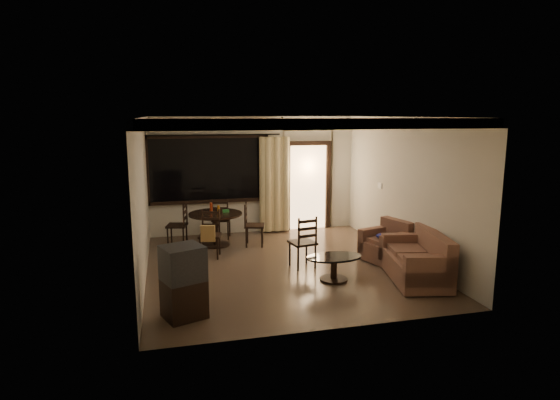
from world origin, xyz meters
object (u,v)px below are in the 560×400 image
object	(u,v)px
tv_cabinet	(184,282)
sofa	(419,262)
dining_chair_south	(210,242)
dining_chair_north	(221,226)
coffee_table	(334,264)
side_chair	(303,252)
dining_chair_east	(254,233)
armchair	(387,245)
dining_table	(216,220)
dining_chair_west	(178,233)

from	to	relation	value
tv_cabinet	sofa	size ratio (longest dim) A/B	0.62
dining_chair_south	dining_chair_north	xyz separation A→B (m)	(0.40, 1.40, -0.02)
sofa	coffee_table	size ratio (longest dim) A/B	1.73
sofa	side_chair	world-z (taller)	side_chair
dining_chair_east	sofa	xyz separation A→B (m)	(2.37, -2.85, 0.05)
armchair	dining_table	bearing A→B (deg)	132.42
dining_table	dining_chair_north	distance (m)	0.67
sofa	armchair	size ratio (longest dim) A/B	1.77
side_chair	sofa	bearing A→B (deg)	135.89
dining_chair_west	sofa	distance (m)	5.15
side_chair	coffee_table	bearing A→B (deg)	101.43
dining_table	coffee_table	bearing A→B (deg)	-56.99
dining_chair_south	coffee_table	distance (m)	2.70
dining_table	dining_chair_east	size ratio (longest dim) A/B	1.23
sofa	dining_chair_south	bearing A→B (deg)	158.60
dining_table	dining_chair_north	size ratio (longest dim) A/B	1.23
armchair	dining_chair_north	bearing A→B (deg)	123.68
dining_chair_east	dining_chair_south	distance (m)	1.20
dining_chair_west	dining_chair_east	bearing A→B (deg)	90.00
side_chair	dining_chair_south	bearing A→B (deg)	-43.15
dining_chair_north	coffee_table	world-z (taller)	dining_chair_north
dining_chair_south	tv_cabinet	size ratio (longest dim) A/B	0.91
dining_chair_south	side_chair	bearing A→B (deg)	-18.63
coffee_table	side_chair	bearing A→B (deg)	111.84
dining_chair_east	dining_chair_north	world-z (taller)	same
dining_chair_west	dining_chair_north	distance (m)	1.07
dining_table	dining_chair_west	size ratio (longest dim) A/B	1.23
dining_chair_east	armchair	bearing A→B (deg)	-111.37
coffee_table	dining_chair_south	bearing A→B (deg)	136.51
dining_chair_east	armchair	size ratio (longest dim) A/B	0.99
dining_table	dining_chair_south	distance (m)	0.90
sofa	coffee_table	xyz separation A→B (m)	(-1.43, 0.36, -0.05)
tv_cabinet	sofa	xyz separation A→B (m)	(4.02, 0.55, -0.19)
dining_chair_west	armchair	size ratio (longest dim) A/B	0.99
dining_chair_west	tv_cabinet	bearing A→B (deg)	13.65
side_chair	dining_chair_west	bearing A→B (deg)	-53.41
dining_chair_east	tv_cabinet	xyz separation A→B (m)	(-1.65, -3.39, 0.24)
dining_chair_north	armchair	size ratio (longest dim) A/B	0.99
dining_table	coffee_table	size ratio (longest dim) A/B	1.18
tv_cabinet	dining_chair_west	bearing A→B (deg)	68.84
tv_cabinet	dining_table	bearing A→B (deg)	56.11
armchair	side_chair	world-z (taller)	side_chair
side_chair	tv_cabinet	bearing A→B (deg)	26.68
dining_chair_south	sofa	bearing A→B (deg)	-19.13
dining_chair_south	armchair	bearing A→B (deg)	-3.17
dining_chair_north	dining_chair_south	bearing A→B (deg)	88.13
armchair	side_chair	xyz separation A→B (m)	(-1.74, -0.00, -0.02)
dining_table	dining_chair_south	bearing A→B (deg)	-104.23
dining_chair_north	side_chair	xyz separation A→B (m)	(1.23, -2.45, 0.01)
dining_chair_east	dining_chair_north	size ratio (longest dim) A/B	1.00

